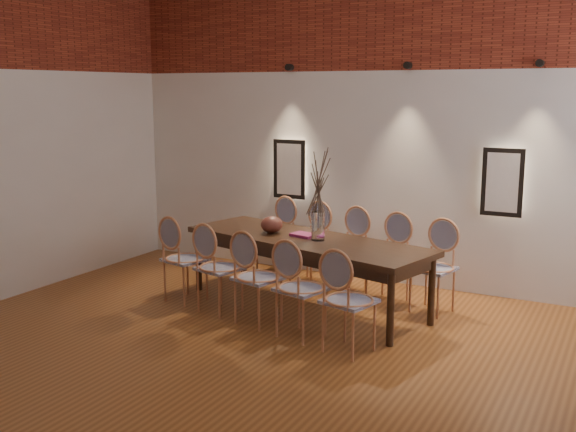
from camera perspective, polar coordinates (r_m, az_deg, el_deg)
The scene contains 23 objects.
floor at distance 5.32m, azimuth -4.95°, elevation -14.96°, with size 7.00×7.00×0.02m, color brown.
wall_back at distance 8.01m, azimuth 8.90°, elevation 8.50°, with size 7.00×0.10×4.00m, color silver.
brick_band_back at distance 8.00m, azimuth 8.99°, elevation 17.47°, with size 7.00×0.02×1.50m, color maroon.
niche_left at distance 8.49m, azimuth 0.21°, elevation 4.01°, with size 0.36×0.06×0.66m, color #FFEAC6.
niche_right at distance 7.64m, azimuth 17.74°, elevation 2.75°, with size 0.36×0.06×0.66m, color #FFEAC6.
spot_fixture_left at distance 8.41m, azimuth 0.12°, elevation 12.47°, with size 0.08×0.08×0.10m, color black.
spot_fixture_mid at distance 7.82m, azimuth 10.11°, elevation 12.44°, with size 0.08×0.08×0.10m, color black.
spot_fixture_right at distance 7.50m, azimuth 20.55°, elevation 12.02°, with size 0.08×0.08×0.10m, color black.
dining_table at distance 7.18m, azimuth 1.51°, elevation -4.78°, with size 2.77×0.89×0.75m, color #362013.
chair_near_a at distance 7.42m, azimuth -8.70°, elevation -3.62°, with size 0.44×0.44×0.94m, color tan, non-canonical shape.
chair_near_b at distance 7.02m, azimuth -5.80°, elevation -4.39°, with size 0.44×0.44×0.94m, color tan, non-canonical shape.
chair_near_c at distance 6.63m, azimuth -2.54°, elevation -5.23°, with size 0.44×0.44×0.94m, color tan, non-canonical shape.
chair_near_d at distance 6.28m, azimuth 1.12°, elevation -6.16°, with size 0.44×0.44×0.94m, color tan, non-canonical shape.
chair_near_e at distance 5.95m, azimuth 5.21°, elevation -7.16°, with size 0.44×0.44×0.94m, color tan, non-canonical shape.
chair_far_a at distance 8.39m, azimuth -1.09°, elevation -1.82°, with size 0.44×0.44×0.94m, color tan, non-canonical shape.
chair_far_b at distance 8.04m, azimuth 1.81°, elevation -2.39°, with size 0.44×0.44×0.94m, color tan, non-canonical shape.
chair_far_c at distance 7.71m, azimuth 4.98°, elevation -3.00°, with size 0.44×0.44×0.94m, color tan, non-canonical shape.
chair_far_d at distance 7.40m, azimuth 8.43°, elevation -3.65°, with size 0.44×0.44×0.94m, color tan, non-canonical shape.
chair_far_e at distance 7.13m, azimuth 12.16°, elevation -4.35°, with size 0.44×0.44×0.94m, color tan, non-canonical shape.
vase at distance 6.95m, azimuth 2.56°, elevation -0.84°, with size 0.14×0.14×0.30m, color silver.
dried_branches at distance 6.88m, azimuth 2.59°, elevation 2.83°, with size 0.50×0.50×0.70m, color #4F3D2F, non-canonical shape.
bowl at distance 7.32m, azimuth -1.39°, elevation -0.73°, with size 0.24×0.24×0.18m, color brown.
book at distance 7.15m, azimuth 1.34°, elevation -1.62°, with size 0.26×0.18×0.03m, color #8C2257.
Camera 1 is at (2.64, -4.01, 2.29)m, focal length 42.00 mm.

